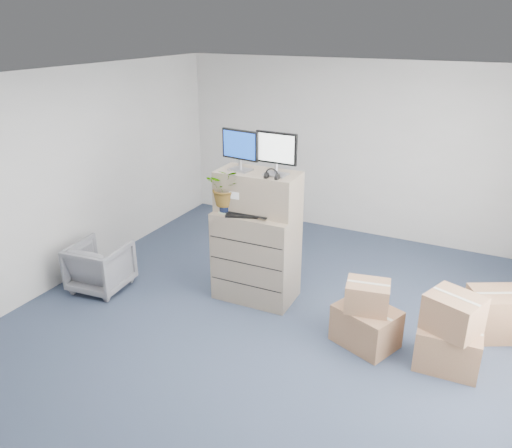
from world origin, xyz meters
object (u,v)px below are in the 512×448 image
Objects in this scene: monitor_left at (240,148)px; office_chair at (100,264)px; keyboard at (250,214)px; filing_cabinet_lower at (256,255)px; monitor_right at (276,151)px; potted_plant at (226,192)px; water_bottle at (266,201)px.

monitor_left reaches higher than office_chair.
monitor_left is 0.88× the size of keyboard.
monitor_right reaches higher than filing_cabinet_lower.
keyboard is at bearing 4.72° from potted_plant.
monitor_left is 0.55m from potted_plant.
monitor_right is 0.82m from keyboard.
water_bottle is at bearing 35.57° from filing_cabinet_lower.
monitor_right reaches higher than water_bottle.
monitor_right is (0.46, 0.01, 0.01)m from monitor_left.
potted_plant is at bearing -153.37° from water_bottle.
potted_plant reaches higher than office_chair.
office_chair is (-1.71, -0.75, -1.58)m from monitor_left.
water_bottle is (0.10, 0.08, 0.72)m from filing_cabinet_lower.
water_bottle reaches higher than office_chair.
filing_cabinet_lower is 0.92m from potted_plant.
filing_cabinet_lower is 0.73m from water_bottle.
office_chair is at bearing -159.66° from potted_plant.
water_bottle is (-0.14, 0.05, -0.64)m from monitor_right.
potted_plant is (-0.58, -0.17, -0.52)m from monitor_right.
filing_cabinet_lower is at bearing -143.03° from water_bottle.
monitor_right is at bearing -166.55° from office_chair.
keyboard reaches higher than office_chair.
monitor_left is 0.97× the size of monitor_right.
monitor_left is 0.89× the size of potted_plant.
water_bottle is (0.13, 0.19, 0.12)m from keyboard.
office_chair is at bearing -149.04° from monitor_left.
water_bottle is at bearing 162.11° from monitor_right.
monitor_left is 0.71× the size of office_chair.
keyboard is at bearing -167.85° from office_chair.
monitor_right is 0.73× the size of office_chair.
water_bottle is 2.38m from office_chair.
monitor_right is 0.80m from potted_plant.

